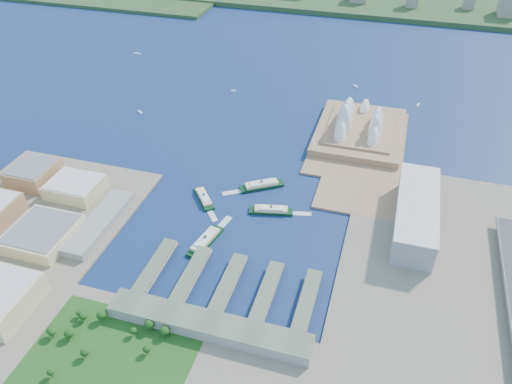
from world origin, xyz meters
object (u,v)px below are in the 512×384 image
(ferry_b, at_px, (262,184))
(ferry_c, at_px, (205,239))
(toaster_building, at_px, (416,214))
(ferry_d, at_px, (271,209))
(opera_house, at_px, (362,117))
(ferry_a, at_px, (204,196))

(ferry_b, distance_m, ferry_c, 128.45)
(toaster_building, bearing_deg, ferry_c, -156.68)
(ferry_d, bearing_deg, toaster_building, -95.17)
(ferry_c, bearing_deg, ferry_b, -92.64)
(opera_house, distance_m, ferry_c, 330.59)
(opera_house, height_order, ferry_a, opera_house)
(toaster_building, relative_size, ferry_c, 2.63)
(ferry_c, xyz_separation_m, ferry_d, (57.78, 76.76, -0.43))
(toaster_building, relative_size, ferry_d, 2.85)
(toaster_building, bearing_deg, ferry_d, -172.69)
(ferry_b, xyz_separation_m, ferry_c, (-31.74, -124.47, 0.06))
(toaster_building, bearing_deg, ferry_b, 172.57)
(ferry_a, bearing_deg, toaster_building, -33.94)
(ferry_d, bearing_deg, ferry_b, 16.15)
(opera_house, xyz_separation_m, ferry_a, (-171.55, -221.97, -27.17))
(ferry_c, bearing_deg, ferry_a, -55.43)
(opera_house, bearing_deg, ferry_d, -110.12)
(ferry_c, height_order, ferry_d, ferry_c)
(toaster_building, height_order, ferry_a, toaster_building)
(ferry_c, bearing_deg, ferry_d, -115.31)
(opera_house, xyz_separation_m, toaster_building, (90.00, -200.00, -11.50))
(ferry_a, relative_size, ferry_d, 0.94)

